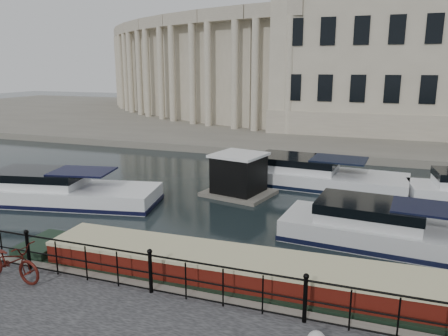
% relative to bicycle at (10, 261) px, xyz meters
% --- Properties ---
extents(ground_plane, '(160.00, 160.00, 0.00)m').
position_rel_bicycle_xyz_m(ground_plane, '(3.98, 2.93, -1.11)').
color(ground_plane, black).
rests_on(ground_plane, ground).
extents(far_bank, '(120.00, 42.00, 0.55)m').
position_rel_bicycle_xyz_m(far_bank, '(3.98, 41.93, -0.83)').
color(far_bank, '#6B665B').
rests_on(far_bank, ground_plane).
extents(railing, '(24.14, 0.14, 1.22)m').
position_rel_bicycle_xyz_m(railing, '(3.98, 0.68, 0.09)').
color(railing, black).
rests_on(railing, near_quay).
extents(civic_building, '(53.55, 31.84, 16.85)m').
position_rel_bicycle_xyz_m(civic_building, '(2.98, 37.63, 5.93)').
color(civic_building, '#ADA38C').
rests_on(civic_building, far_bank).
extents(bicycle, '(2.18, 0.92, 1.12)m').
position_rel_bicycle_xyz_m(bicycle, '(0.00, 0.00, 0.00)').
color(bicycle, '#40100B').
rests_on(bicycle, near_quay).
extents(narrowboat, '(15.25, 2.43, 1.56)m').
position_rel_bicycle_xyz_m(narrowboat, '(6.22, 2.24, -0.74)').
color(narrowboat, black).
rests_on(narrowboat, ground_plane).
extents(harbour_hut, '(3.70, 3.29, 2.20)m').
position_rel_bicycle_xyz_m(harbour_hut, '(2.85, 11.66, -0.16)').
color(harbour_hut, '#6B665B').
rests_on(harbour_hut, ground_plane).
extents(cabin_cruisers, '(27.49, 11.32, 1.99)m').
position_rel_bicycle_xyz_m(cabin_cruisers, '(5.54, 10.96, -0.74)').
color(cabin_cruisers, white).
rests_on(cabin_cruisers, ground_plane).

